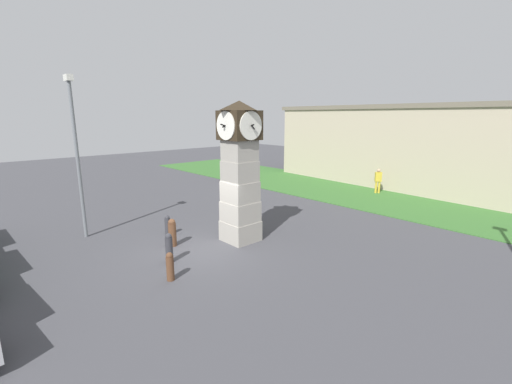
% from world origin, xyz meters
% --- Properties ---
extents(ground_plane, '(71.32, 71.32, 0.00)m').
position_xyz_m(ground_plane, '(0.00, 0.00, 0.00)').
color(ground_plane, '#424247').
extents(clock_tower, '(1.68, 1.79, 5.54)m').
position_xyz_m(clock_tower, '(0.14, 1.77, 2.85)').
color(clock_tower, '#9E998E').
rests_on(clock_tower, ground_plane).
extents(bollard_near_tower, '(0.24, 0.24, 0.87)m').
position_xyz_m(bollard_near_tower, '(-2.43, -0.12, 0.44)').
color(bollard_near_tower, '#333338').
rests_on(bollard_near_tower, ground_plane).
extents(bollard_mid_row, '(0.31, 0.31, 1.10)m').
position_xyz_m(bollard_mid_row, '(-1.16, -0.60, 0.56)').
color(bollard_mid_row, brown).
rests_on(bollard_mid_row, ground_plane).
extents(bollard_far_row, '(0.25, 0.25, 1.06)m').
position_xyz_m(bollard_far_row, '(0.14, -1.45, 0.54)').
color(bollard_far_row, '#333338').
rests_on(bollard_far_row, ground_plane).
extents(bollard_end_row, '(0.24, 0.24, 0.92)m').
position_xyz_m(bollard_end_row, '(1.35, -2.08, 0.46)').
color(bollard_end_row, brown).
rests_on(bollard_end_row, ground_plane).
extents(bench, '(1.63, 0.64, 0.90)m').
position_xyz_m(bench, '(-10.77, 9.98, 0.52)').
color(bench, brown).
rests_on(bench, ground_plane).
extents(pedestrian_near_bench, '(0.46, 0.45, 1.63)m').
position_xyz_m(pedestrian_near_bench, '(-0.37, 13.89, 0.93)').
color(pedestrian_near_bench, gold).
rests_on(pedestrian_near_bench, ground_plane).
extents(street_lamp_near_road, '(0.50, 0.24, 6.53)m').
position_xyz_m(street_lamp_near_road, '(-4.58, -2.77, 3.76)').
color(street_lamp_near_road, slate).
rests_on(street_lamp_near_road, ground_plane).
extents(warehouse_blue_far, '(18.61, 8.75, 5.73)m').
position_xyz_m(warehouse_blue_far, '(-1.33, 18.75, 2.87)').
color(warehouse_blue_far, '#B7A88E').
rests_on(warehouse_blue_far, ground_plane).
extents(grass_verge_far, '(42.79, 7.39, 0.04)m').
position_xyz_m(grass_verge_far, '(-0.41, 13.07, 0.02)').
color(grass_verge_far, '#386B2D').
rests_on(grass_verge_far, ground_plane).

